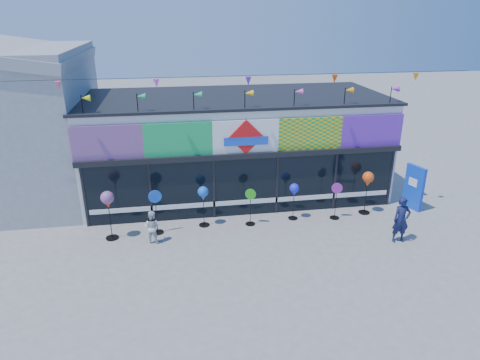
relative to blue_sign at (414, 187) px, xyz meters
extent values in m
plane|color=slate|center=(-6.58, -2.93, -0.89)|extent=(80.00, 80.00, 0.00)
cube|color=silver|center=(-6.58, 3.07, 1.11)|extent=(12.00, 5.00, 4.00)
cube|color=black|center=(-6.58, 0.51, 0.26)|extent=(11.60, 0.12, 2.30)
cube|color=black|center=(-6.58, 0.47, 1.51)|extent=(12.00, 0.30, 0.20)
cube|color=white|center=(-6.58, 0.48, -0.34)|extent=(11.40, 0.10, 0.18)
cube|color=black|center=(-6.58, 3.07, 3.16)|extent=(12.20, 5.20, 0.10)
cube|color=black|center=(-12.38, 0.50, 0.26)|extent=(0.08, 0.14, 2.30)
cube|color=black|center=(-10.08, 0.50, 0.26)|extent=(0.08, 0.14, 2.30)
cube|color=black|center=(-7.78, 0.50, 0.26)|extent=(0.08, 0.14, 2.30)
cube|color=black|center=(-5.38, 0.50, 0.26)|extent=(0.08, 0.14, 2.30)
cube|color=black|center=(-3.08, 0.50, 0.26)|extent=(0.08, 0.14, 2.30)
cube|color=black|center=(-0.78, 0.50, 0.26)|extent=(0.08, 0.14, 2.30)
cube|color=red|center=(-11.38, 0.49, 2.21)|extent=(2.40, 0.08, 1.20)
cube|color=green|center=(-8.98, 0.49, 2.21)|extent=(2.40, 0.08, 1.20)
cube|color=white|center=(-6.58, 0.49, 2.21)|extent=(2.40, 0.08, 1.20)
cube|color=yellow|center=(-4.18, 0.49, 2.21)|extent=(2.40, 0.08, 1.20)
cube|color=purple|center=(-1.78, 0.49, 2.21)|extent=(2.40, 0.08, 1.20)
cube|color=red|center=(-6.58, 0.43, 2.21)|extent=(1.27, 0.06, 1.27)
cube|color=blue|center=(-6.58, 0.41, 2.06)|extent=(1.60, 0.05, 0.30)
cube|color=#FF2A0D|center=(-10.69, 0.55, 0.16)|extent=(0.78, 0.03, 0.78)
cube|color=yellow|center=(-9.52, 0.55, 0.28)|extent=(0.92, 0.03, 0.92)
cube|color=yellow|center=(-8.34, 0.55, 0.69)|extent=(0.78, 0.03, 0.78)
cube|color=#187ED1|center=(-7.17, 0.55, 0.04)|extent=(0.92, 0.03, 0.92)
cube|color=#DE4A14|center=(-5.99, 0.55, 0.34)|extent=(0.78, 0.03, 0.78)
cube|color=#1A20E0|center=(-4.82, 0.55, 0.65)|extent=(0.92, 0.03, 0.92)
cube|color=#19A75B|center=(-3.64, 0.55, 0.13)|extent=(0.78, 0.03, 0.78)
cube|color=#EA5A0C|center=(-2.47, 0.55, 0.32)|extent=(0.92, 0.03, 0.92)
cylinder|color=black|center=(-12.08, 0.72, 3.46)|extent=(0.03, 0.03, 0.70)
cone|color=#CEE213|center=(-11.94, 0.72, 3.71)|extent=(0.30, 0.22, 0.22)
cylinder|color=black|center=(-10.28, 0.72, 3.46)|extent=(0.03, 0.03, 0.70)
cone|color=#1AAC5F|center=(-10.14, 0.72, 3.71)|extent=(0.30, 0.22, 0.22)
cylinder|color=black|center=(-8.38, 0.72, 3.46)|extent=(0.03, 0.03, 0.70)
cone|color=#1BB465|center=(-8.24, 0.72, 3.71)|extent=(0.30, 0.22, 0.22)
cylinder|color=black|center=(-6.58, 0.72, 3.46)|extent=(0.03, 0.03, 0.70)
cone|color=yellow|center=(-6.44, 0.72, 3.71)|extent=(0.30, 0.22, 0.22)
cylinder|color=black|center=(-4.78, 0.72, 3.46)|extent=(0.03, 0.03, 0.70)
cone|color=#DA48B6|center=(-4.64, 0.72, 3.71)|extent=(0.30, 0.22, 0.22)
cylinder|color=black|center=(-2.88, 0.72, 3.46)|extent=(0.03, 0.03, 0.70)
cone|color=orange|center=(-2.74, 0.72, 3.71)|extent=(0.30, 0.22, 0.22)
cylinder|color=black|center=(-1.08, 0.72, 3.46)|extent=(0.03, 0.03, 0.70)
cone|color=purple|center=(-0.94, 0.72, 3.71)|extent=(0.30, 0.22, 0.22)
cylinder|color=black|center=(-6.58, 0.07, 4.41)|extent=(16.00, 0.01, 0.01)
cone|color=#F6527E|center=(-12.58, 0.07, 4.23)|extent=(0.20, 0.20, 0.28)
cone|color=#F250DA|center=(-9.58, 0.07, 4.23)|extent=(0.20, 0.20, 0.28)
cone|color=#6627B8|center=(-6.58, 0.07, 4.23)|extent=(0.20, 0.20, 0.28)
cone|color=#F1420C|center=(-3.58, 0.07, 4.23)|extent=(0.20, 0.20, 0.28)
cone|color=orange|center=(-0.58, 0.07, 4.23)|extent=(0.20, 0.20, 0.28)
cube|color=blue|center=(0.00, 0.00, 0.00)|extent=(0.38, 0.88, 1.77)
cube|color=white|center=(-0.07, 0.00, 0.22)|extent=(0.15, 0.39, 0.31)
cylinder|color=black|center=(-11.43, -0.58, -0.87)|extent=(0.44, 0.44, 0.03)
cylinder|color=black|center=(-11.43, -0.58, -0.13)|extent=(0.03, 0.03, 1.44)
sphere|color=red|center=(-11.43, -0.58, 0.64)|extent=(0.44, 0.44, 0.44)
cone|color=red|center=(-11.43, -0.58, 0.37)|extent=(0.22, 0.22, 0.20)
cylinder|color=black|center=(-9.89, -0.44, -0.87)|extent=(0.41, 0.41, 0.03)
cylinder|color=black|center=(-9.89, -0.44, -0.19)|extent=(0.02, 0.02, 1.34)
cylinder|color=blue|center=(-9.89, -0.44, 0.51)|extent=(0.45, 0.12, 0.45)
cylinder|color=black|center=(-8.22, -0.14, -0.87)|extent=(0.39, 0.39, 0.03)
cylinder|color=black|center=(-8.22, -0.14, -0.23)|extent=(0.02, 0.02, 1.26)
sphere|color=blue|center=(-8.22, -0.14, 0.45)|extent=(0.39, 0.39, 0.39)
cone|color=blue|center=(-8.22, -0.14, 0.20)|extent=(0.19, 0.19, 0.17)
cylinder|color=black|center=(-6.54, -0.33, -0.87)|extent=(0.36, 0.36, 0.03)
cylinder|color=black|center=(-6.54, -0.33, -0.28)|extent=(0.02, 0.02, 1.16)
cylinder|color=green|center=(-6.54, -0.33, 0.32)|extent=(0.38, 0.17, 0.39)
cylinder|color=black|center=(-4.88, -0.13, -0.87)|extent=(0.36, 0.36, 0.03)
cylinder|color=black|center=(-4.88, -0.13, -0.28)|extent=(0.02, 0.02, 1.17)
sphere|color=#1B25ED|center=(-4.88, -0.13, 0.35)|extent=(0.36, 0.36, 0.36)
cone|color=#1B25ED|center=(-4.88, -0.13, 0.13)|extent=(0.18, 0.18, 0.16)
cylinder|color=black|center=(-3.32, -0.36, -0.87)|extent=(0.36, 0.36, 0.03)
cylinder|color=black|center=(-3.32, -0.36, -0.27)|extent=(0.02, 0.02, 1.18)
cylinder|color=purple|center=(-3.32, -0.36, 0.34)|extent=(0.39, 0.16, 0.40)
cylinder|color=black|center=(-2.01, -0.11, -0.87)|extent=(0.43, 0.43, 0.03)
cylinder|color=black|center=(-2.01, -0.11, -0.16)|extent=(0.03, 0.03, 1.39)
sphere|color=#EA4D16|center=(-2.01, -0.11, 0.59)|extent=(0.43, 0.43, 0.43)
cone|color=#EA4D16|center=(-2.01, -0.11, 0.32)|extent=(0.21, 0.21, 0.19)
imported|color=#151A42|center=(-1.81, -2.36, -0.08)|extent=(0.60, 0.41, 1.61)
imported|color=silver|center=(-10.03, -1.06, -0.32)|extent=(0.63, 0.49, 1.14)
camera|label=1|loc=(-9.18, -14.06, 6.40)|focal=32.00mm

